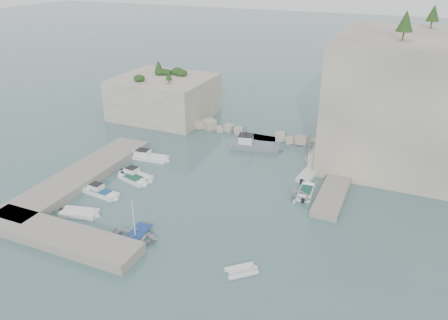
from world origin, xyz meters
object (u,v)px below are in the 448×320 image
at_px(motorboat_d, 101,195).
at_px(inflatable_dinghy, 241,272).
at_px(tender_east_b, 306,194).
at_px(work_boat, 255,149).
at_px(motorboat_b, 136,178).
at_px(tender_east_d, 319,168).
at_px(tender_east_c, 309,176).
at_px(motorboat_a, 149,159).
at_px(motorboat_c, 134,181).
at_px(motorboat_e, 80,215).
at_px(rowboat, 136,239).
at_px(tender_east_a, 299,199).

relative_size(motorboat_d, inflatable_dinghy, 1.68).
distance_m(tender_east_b, work_boat, 14.77).
xyz_separation_m(motorboat_b, tender_east_d, (21.11, 12.60, 0.00)).
bearing_deg(tender_east_c, tender_east_b, -164.12).
distance_m(motorboat_a, inflatable_dinghy, 27.50).
distance_m(motorboat_c, inflatable_dinghy, 22.21).
distance_m(motorboat_d, motorboat_e, 4.74).
height_order(motorboat_b, tender_east_d, tender_east_d).
distance_m(motorboat_e, rowboat, 8.45).
bearing_deg(tender_east_a, inflatable_dinghy, -160.67).
relative_size(motorboat_c, tender_east_a, 1.46).
height_order(motorboat_d, rowboat, motorboat_d).
distance_m(motorboat_b, work_boat, 18.69).
xyz_separation_m(motorboat_a, rowboat, (9.46, -17.12, 0.00)).
height_order(rowboat, inflatable_dinghy, rowboat).
distance_m(motorboat_b, motorboat_d, 5.64).
bearing_deg(tender_east_c, tender_east_d, -7.32).
bearing_deg(motorboat_a, tender_east_a, -11.44).
bearing_deg(tender_east_c, inflatable_dinghy, -176.51).
distance_m(motorboat_d, work_boat, 24.02).
distance_m(motorboat_a, motorboat_e, 15.79).
bearing_deg(motorboat_b, motorboat_a, 115.82).
height_order(inflatable_dinghy, tender_east_a, tender_east_a).
bearing_deg(motorboat_a, tender_east_b, -7.49).
bearing_deg(inflatable_dinghy, motorboat_b, 105.98).
bearing_deg(rowboat, motorboat_c, 29.23).
bearing_deg(rowboat, inflatable_dinghy, -98.35).
bearing_deg(tender_east_a, tender_east_d, 23.07).
xyz_separation_m(motorboat_a, motorboat_b, (1.73, -5.58, 0.00)).
bearing_deg(tender_east_d, motorboat_b, 114.89).
relative_size(motorboat_a, motorboat_d, 1.22).
bearing_deg(inflatable_dinghy, motorboat_d, 120.26).
bearing_deg(tender_east_b, rowboat, 135.46).
xyz_separation_m(rowboat, tender_east_b, (13.51, 16.21, 0.00)).
bearing_deg(work_boat, motorboat_d, -132.54).
bearing_deg(motorboat_d, tender_east_a, 27.85).
bearing_deg(motorboat_d, inflatable_dinghy, -10.77).
relative_size(motorboat_a, tender_east_c, 1.14).
height_order(motorboat_d, tender_east_b, motorboat_d).
xyz_separation_m(motorboat_e, tender_east_c, (21.00, 19.75, 0.00)).
bearing_deg(work_boat, motorboat_b, -137.57).
xyz_separation_m(tender_east_c, tender_east_d, (0.72, 3.02, 0.00)).
distance_m(rowboat, tender_east_b, 21.10).
height_order(motorboat_c, tender_east_c, same).
relative_size(tender_east_b, tender_east_d, 1.07).
bearing_deg(motorboat_b, motorboat_e, -84.77).
bearing_deg(motorboat_c, motorboat_b, 116.85).
xyz_separation_m(motorboat_d, work_boat, (12.21, 20.68, 0.00)).
relative_size(rowboat, tender_east_d, 1.16).
bearing_deg(tender_east_b, motorboat_d, 109.49).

